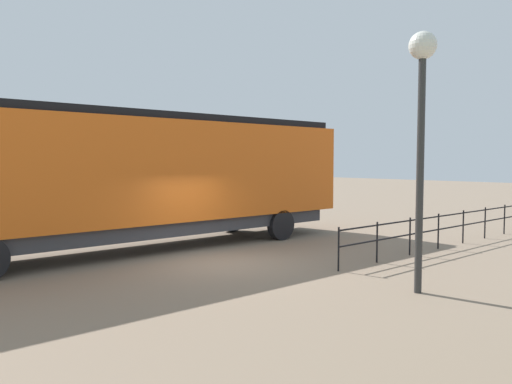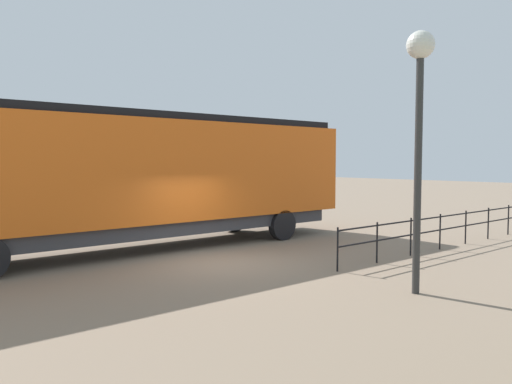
# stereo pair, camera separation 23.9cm
# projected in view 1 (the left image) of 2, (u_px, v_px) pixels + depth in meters

# --- Properties ---
(ground_plane) EXTENTS (120.00, 120.00, 0.00)m
(ground_plane) POSITION_uv_depth(u_px,v_px,m) (219.00, 263.00, 14.15)
(ground_plane) COLOR #84705B
(locomotive) EXTENTS (3.20, 15.30, 4.41)m
(locomotive) POSITION_uv_depth(u_px,v_px,m) (154.00, 174.00, 16.36)
(locomotive) COLOR orange
(locomotive) RESTS_ON ground_plane
(lamp_post) EXTENTS (0.60, 0.60, 5.66)m
(lamp_post) POSITION_uv_depth(u_px,v_px,m) (422.00, 96.00, 10.68)
(lamp_post) COLOR #2D2D2D
(lamp_post) RESTS_ON ground_plane
(platform_fence) EXTENTS (0.05, 11.91, 1.17)m
(platform_fence) POSITION_uv_depth(u_px,v_px,m) (451.00, 224.00, 16.92)
(platform_fence) COLOR black
(platform_fence) RESTS_ON ground_plane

